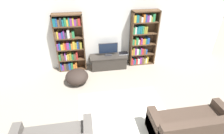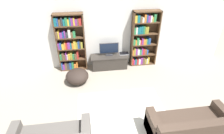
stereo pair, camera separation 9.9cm
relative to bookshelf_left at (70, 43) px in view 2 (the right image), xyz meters
The scene contains 9 objects.
wall_back 1.26m from the bookshelf_left, ahead, with size 8.80×0.06×2.60m.
bookshelf_left is the anchor object (origin of this frame).
bookshelf_right 2.50m from the bookshelf_left, ahead, with size 0.93×0.30×1.97m.
tv_stand 1.50m from the bookshelf_left, ahead, with size 1.30×0.50×0.47m.
television 1.33m from the bookshelf_left, ahead, with size 0.66×0.16×0.45m.
laptop 1.91m from the bookshelf_left, ahead, with size 0.34×0.23×0.03m.
area_rug 2.90m from the bookshelf_left, 60.64° to the right, with size 2.26×1.75×0.02m.
couch_right_sofa 4.28m from the bookshelf_left, 51.06° to the right, with size 1.77×0.82×0.75m.
beanbag_ottoman 1.18m from the bookshelf_left, 78.66° to the right, with size 0.71×0.71×0.44m, color #2D231E.
Camera 2 is at (-0.57, -1.47, 3.34)m, focal length 28.00 mm.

